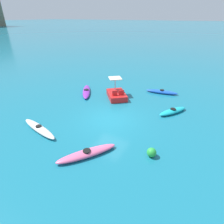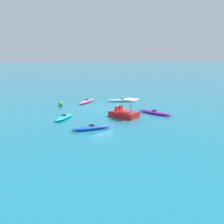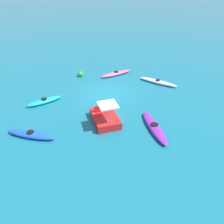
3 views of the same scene
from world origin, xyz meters
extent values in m
plane|color=#19728C|center=(0.00, 0.00, 0.00)|extent=(600.00, 600.00, 0.00)
ellipsoid|color=#19B7C6|center=(3.25, -3.81, 0.16)|extent=(2.59, 1.94, 0.32)
cylinder|color=black|center=(3.25, -3.81, 0.35)|extent=(0.58, 0.58, 0.05)
ellipsoid|color=pink|center=(-3.96, -0.86, 0.16)|extent=(3.13, 2.46, 0.32)
cylinder|color=black|center=(-3.96, -0.86, 0.35)|extent=(0.59, 0.59, 0.05)
ellipsoid|color=purple|center=(3.33, 4.52, 0.16)|extent=(3.32, 2.56, 0.32)
cylinder|color=black|center=(3.33, 4.52, 0.35)|extent=(0.62, 0.62, 0.05)
ellipsoid|color=white|center=(-3.52, 3.34, 0.16)|extent=(1.32, 3.57, 0.32)
cylinder|color=black|center=(-3.52, 3.34, 0.35)|extent=(0.44, 0.44, 0.05)
ellipsoid|color=blue|center=(6.83, -1.97, 0.16)|extent=(1.06, 3.07, 0.32)
cylinder|color=black|center=(6.83, -1.97, 0.35)|extent=(0.45, 0.45, 0.05)
cube|color=red|center=(3.76, 1.40, 0.25)|extent=(2.80, 2.69, 0.50)
cube|color=red|center=(3.14, 1.27, 0.72)|extent=(0.41, 0.44, 0.44)
cube|color=red|center=(3.53, 0.81, 0.72)|extent=(0.41, 0.44, 0.44)
cylinder|color=#B2B2B7|center=(4.29, 1.85, 1.05)|extent=(0.08, 0.08, 1.10)
cube|color=silver|center=(4.29, 1.85, 1.64)|extent=(1.55, 1.55, 0.08)
sphere|color=green|center=(-2.31, -3.92, 0.26)|extent=(0.51, 0.51, 0.51)
camera|label=1|loc=(-9.89, -5.70, 6.73)|focal=28.96mm
camera|label=2|loc=(23.07, -4.40, 5.07)|focal=37.47mm
camera|label=3|loc=(13.68, 5.98, 7.61)|focal=32.73mm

